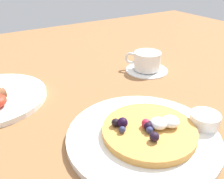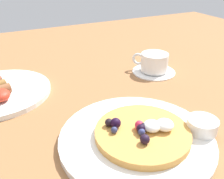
% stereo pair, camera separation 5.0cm
% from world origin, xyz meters
% --- Properties ---
extents(ground_plane, '(2.09, 1.50, 0.03)m').
position_xyz_m(ground_plane, '(0.00, 0.00, -0.01)').
color(ground_plane, '#8F5F39').
extents(pancake_plate, '(0.28, 0.28, 0.01)m').
position_xyz_m(pancake_plate, '(0.06, -0.16, 0.01)').
color(pancake_plate, white).
rests_on(pancake_plate, ground_plane).
extents(pancake_with_berries, '(0.17, 0.17, 0.03)m').
position_xyz_m(pancake_with_berries, '(0.07, -0.17, 0.02)').
color(pancake_with_berries, gold).
rests_on(pancake_with_berries, pancake_plate).
extents(syrup_ramekin, '(0.06, 0.06, 0.03)m').
position_xyz_m(syrup_ramekin, '(0.18, -0.21, 0.03)').
color(syrup_ramekin, white).
rests_on(syrup_ramekin, pancake_plate).
extents(coffee_saucer, '(0.13, 0.13, 0.01)m').
position_xyz_m(coffee_saucer, '(0.27, 0.08, 0.00)').
color(coffee_saucer, white).
rests_on(coffee_saucer, ground_plane).
extents(coffee_cup, '(0.09, 0.09, 0.05)m').
position_xyz_m(coffee_cup, '(0.27, 0.08, 0.03)').
color(coffee_cup, white).
rests_on(coffee_cup, coffee_saucer).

